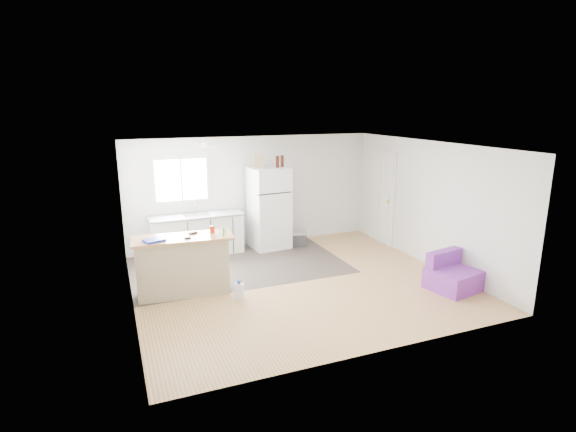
% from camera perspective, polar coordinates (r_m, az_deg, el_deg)
% --- Properties ---
extents(room, '(5.51, 5.01, 2.41)m').
position_cam_1_polar(room, '(7.65, 1.23, -0.08)').
color(room, olive).
rests_on(room, ground).
extents(vinyl_zone, '(4.05, 2.50, 0.00)m').
position_cam_1_polar(vinyl_zone, '(8.91, -6.32, -6.18)').
color(vinyl_zone, '#352C28').
rests_on(vinyl_zone, floor).
extents(window, '(1.18, 0.06, 0.98)m').
position_cam_1_polar(window, '(9.53, -13.40, 4.49)').
color(window, white).
rests_on(window, back_wall).
extents(interior_door, '(0.11, 0.92, 2.10)m').
position_cam_1_polar(interior_door, '(10.30, 11.84, 2.25)').
color(interior_door, white).
rests_on(interior_door, right_wall).
extents(ceiling_fixture, '(0.30, 0.30, 0.07)m').
position_cam_1_polar(ceiling_fixture, '(8.23, -9.89, 8.92)').
color(ceiling_fixture, white).
rests_on(ceiling_fixture, ceiling).
extents(kitchen_cabinets, '(1.92, 0.63, 1.12)m').
position_cam_1_polar(kitchen_cabinets, '(9.53, -11.45, -2.29)').
color(kitchen_cabinets, white).
rests_on(kitchen_cabinets, floor).
extents(peninsula, '(1.64, 0.73, 0.98)m').
position_cam_1_polar(peninsula, '(7.60, -13.20, -6.11)').
color(peninsula, tan).
rests_on(peninsula, floor).
extents(refrigerator, '(0.84, 0.81, 1.76)m').
position_cam_1_polar(refrigerator, '(9.73, -2.42, 1.02)').
color(refrigerator, white).
rests_on(refrigerator, floor).
extents(cooler, '(0.48, 0.38, 0.32)m').
position_cam_1_polar(cooler, '(9.99, 1.12, -2.86)').
color(cooler, '#2B2B2D').
rests_on(cooler, floor).
extents(purple_seat, '(0.87, 0.84, 0.62)m').
position_cam_1_polar(purple_seat, '(8.17, 20.06, -7.19)').
color(purple_seat, purple).
rests_on(purple_seat, floor).
extents(cleaner_jug, '(0.18, 0.16, 0.33)m').
position_cam_1_polar(cleaner_jug, '(7.34, -6.22, -9.49)').
color(cleaner_jug, silver).
rests_on(cleaner_jug, floor).
extents(mop, '(0.19, 0.32, 1.14)m').
position_cam_1_polar(mop, '(7.62, -8.58, -7.94)').
color(mop, green).
rests_on(mop, floor).
extents(red_cup, '(0.08, 0.08, 0.12)m').
position_cam_1_polar(red_cup, '(7.57, -9.61, -1.67)').
color(red_cup, red).
rests_on(red_cup, peninsula).
extents(blue_tray, '(0.36, 0.31, 0.04)m').
position_cam_1_polar(blue_tray, '(7.32, -16.64, -2.97)').
color(blue_tray, '#121FB0').
rests_on(blue_tray, peninsula).
extents(tool_a, '(0.15, 0.08, 0.03)m').
position_cam_1_polar(tool_a, '(7.58, -11.97, -2.11)').
color(tool_a, black).
rests_on(tool_a, peninsula).
extents(tool_b, '(0.10, 0.05, 0.03)m').
position_cam_1_polar(tool_b, '(7.33, -12.65, -2.74)').
color(tool_b, black).
rests_on(tool_b, peninsula).
extents(cardboard_box, '(0.22, 0.15, 0.30)m').
position_cam_1_polar(cardboard_box, '(9.45, -3.73, 6.96)').
color(cardboard_box, '#A2845C').
rests_on(cardboard_box, refrigerator).
extents(bottle_left, '(0.07, 0.07, 0.25)m').
position_cam_1_polar(bottle_left, '(9.57, -1.36, 6.92)').
color(bottle_left, '#38130A').
rests_on(bottle_left, refrigerator).
extents(bottle_right, '(0.09, 0.09, 0.25)m').
position_cam_1_polar(bottle_right, '(9.66, -0.74, 6.99)').
color(bottle_right, '#38130A').
rests_on(bottle_right, refrigerator).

